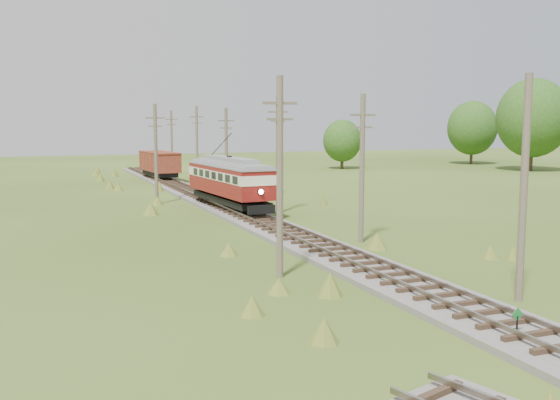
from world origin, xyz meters
name	(u,v)px	position (x,y,z in m)	size (l,w,h in m)	color
ground	(557,355)	(0.00, 0.00, 0.00)	(260.00, 260.00, 0.00)	#2E4815
railbed_main	(227,208)	(0.00, 34.00, 0.19)	(3.60, 96.00, 0.57)	#605B54
switch_marker	(517,321)	(-0.20, 1.50, 0.63)	(0.45, 0.06, 1.08)	black
streetcar	(230,178)	(0.00, 33.26, 2.63)	(3.67, 12.50, 5.66)	black
gondola	(160,163)	(0.00, 62.11, 2.17)	(3.58, 9.15, 2.97)	black
gravel_pile	(223,185)	(3.75, 47.84, 0.60)	(3.53, 3.74, 1.28)	gray
utility_pole_r_1	(524,189)	(3.10, 5.00, 4.40)	(0.30, 0.30, 8.80)	brown
utility_pole_r_2	(362,167)	(3.30, 18.00, 4.42)	(1.60, 0.30, 8.60)	brown
utility_pole_r_3	(278,154)	(3.20, 31.00, 4.63)	(1.60, 0.30, 9.00)	brown
utility_pole_r_4	(226,151)	(3.00, 44.00, 4.32)	(1.60, 0.30, 8.40)	brown
utility_pole_r_5	(197,144)	(3.40, 57.00, 4.58)	(1.60, 0.30, 8.90)	brown
utility_pole_r_6	(172,142)	(3.20, 70.00, 4.47)	(1.60, 0.30, 8.70)	brown
utility_pole_l_a	(280,175)	(-4.20, 12.00, 4.63)	(1.60, 0.30, 9.00)	brown
utility_pole_l_b	(156,153)	(-4.50, 40.00, 4.42)	(1.60, 0.30, 8.60)	brown
tree_right_4	(533,118)	(54.00, 58.00, 7.75)	(10.50, 10.50, 13.53)	#38281C
tree_right_5	(472,128)	(56.00, 74.00, 6.19)	(8.40, 8.40, 10.82)	#38281C
tree_mid_b	(342,141)	(30.00, 72.00, 4.33)	(5.88, 5.88, 7.57)	#38281C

